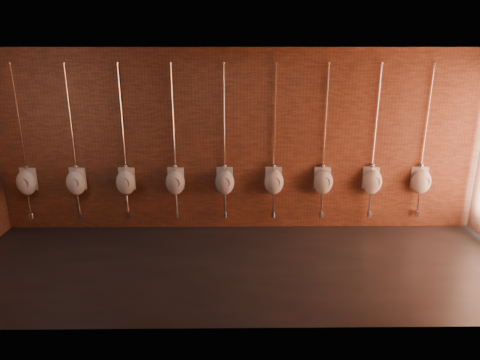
# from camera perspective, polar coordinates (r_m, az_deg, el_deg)

# --- Properties ---
(ground) EXTENTS (8.50, 8.50, 0.00)m
(ground) POSITION_cam_1_polar(r_m,az_deg,el_deg) (6.66, 0.20, -11.42)
(ground) COLOR black
(ground) RESTS_ON ground
(room_shell) EXTENTS (8.54, 3.04, 3.22)m
(room_shell) POSITION_cam_1_polar(r_m,az_deg,el_deg) (5.96, 0.22, 5.77)
(room_shell) COLOR black
(room_shell) RESTS_ON ground
(urinal_0) EXTENTS (0.38, 0.34, 2.71)m
(urinal_0) POSITION_cam_1_polar(r_m,az_deg,el_deg) (8.42, -26.59, -0.22)
(urinal_0) COLOR white
(urinal_0) RESTS_ON ground
(urinal_1) EXTENTS (0.38, 0.34, 2.71)m
(urinal_1) POSITION_cam_1_polar(r_m,az_deg,el_deg) (8.08, -21.01, -0.21)
(urinal_1) COLOR white
(urinal_1) RESTS_ON ground
(urinal_2) EXTENTS (0.38, 0.34, 2.71)m
(urinal_2) POSITION_cam_1_polar(r_m,az_deg,el_deg) (7.82, -14.99, -0.20)
(urinal_2) COLOR white
(urinal_2) RESTS_ON ground
(urinal_3) EXTENTS (0.38, 0.34, 2.71)m
(urinal_3) POSITION_cam_1_polar(r_m,az_deg,el_deg) (7.65, -8.62, -0.18)
(urinal_3) COLOR white
(urinal_3) RESTS_ON ground
(urinal_4) EXTENTS (0.38, 0.34, 2.71)m
(urinal_4) POSITION_cam_1_polar(r_m,az_deg,el_deg) (7.57, -2.05, -0.16)
(urinal_4) COLOR white
(urinal_4) RESTS_ON ground
(urinal_5) EXTENTS (0.38, 0.34, 2.71)m
(urinal_5) POSITION_cam_1_polar(r_m,az_deg,el_deg) (7.60, 4.55, -0.13)
(urinal_5) COLOR white
(urinal_5) RESTS_ON ground
(urinal_6) EXTENTS (0.38, 0.34, 2.71)m
(urinal_6) POSITION_cam_1_polar(r_m,az_deg,el_deg) (7.73, 11.02, -0.11)
(urinal_6) COLOR white
(urinal_6) RESTS_ON ground
(urinal_7) EXTENTS (0.38, 0.34, 2.71)m
(urinal_7) POSITION_cam_1_polar(r_m,az_deg,el_deg) (7.95, 17.21, -0.09)
(urinal_7) COLOR white
(urinal_7) RESTS_ON ground
(urinal_8) EXTENTS (0.38, 0.34, 2.71)m
(urinal_8) POSITION_cam_1_polar(r_m,az_deg,el_deg) (8.26, 22.99, -0.06)
(urinal_8) COLOR white
(urinal_8) RESTS_ON ground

